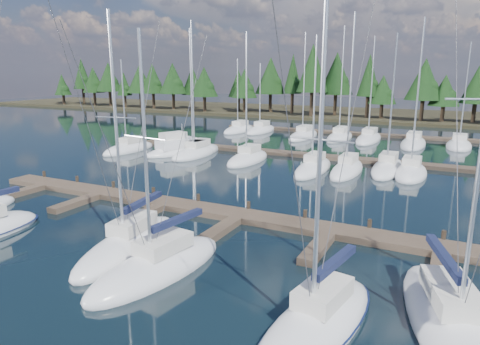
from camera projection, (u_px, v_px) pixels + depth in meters
The scene contains 11 objects.
ground at pixel (301, 179), 38.60m from camera, with size 260.00×260.00×0.00m, color black.
far_shore at pixel (393, 116), 90.67m from camera, with size 220.00×30.00×0.60m, color #2C2818.
main_dock at pixel (237, 219), 27.57m from camera, with size 44.00×6.13×0.90m.
back_docks at pixel (350, 144), 55.57m from camera, with size 50.00×21.80×0.40m.
front_sailboat_2 at pixel (129, 244), 23.26m from camera, with size 3.67×9.16×13.12m.
front_sailboat_3 at pixel (158, 267), 20.60m from camera, with size 4.02×8.72×12.02m.
front_sailboat_4 at pixel (317, 323), 15.99m from camera, with size 4.09×8.58×13.19m.
front_sailboat_5 at pixel (452, 325), 15.83m from camera, with size 5.78×10.58×15.62m.
back_sailboat_rows at pixel (334, 149), 51.70m from camera, with size 46.54×31.88×16.26m.
motor_yacht_left at pixel (176, 150), 50.34m from camera, with size 5.70×8.88×4.21m.
tree_line at pixel (389, 82), 80.56m from camera, with size 185.93×12.13×14.21m.
Camera 1 is at (11.92, -5.91, 9.45)m, focal length 32.00 mm.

